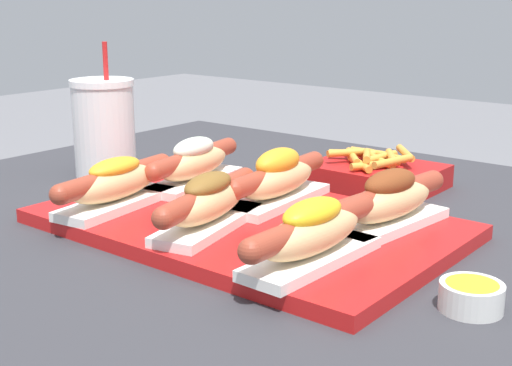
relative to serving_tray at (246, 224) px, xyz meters
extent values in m
cube|color=red|center=(0.00, 0.00, 0.00)|extent=(0.51, 0.33, 0.02)
cube|color=white|center=(-0.16, -0.08, 0.02)|extent=(0.08, 0.19, 0.01)
ellipsoid|color=#DBB77A|center=(-0.16, -0.08, 0.04)|extent=(0.07, 0.16, 0.04)
cylinder|color=#9E3D28|center=(-0.16, -0.08, 0.05)|extent=(0.05, 0.20, 0.03)
sphere|color=#9E3D28|center=(-0.15, -0.17, 0.05)|extent=(0.03, 0.03, 0.03)
sphere|color=#9E3D28|center=(-0.17, 0.02, 0.05)|extent=(0.03, 0.03, 0.03)
ellipsoid|color=gold|center=(-0.16, -0.08, 0.06)|extent=(0.05, 0.09, 0.02)
cube|color=white|center=(0.00, -0.06, 0.02)|extent=(0.10, 0.19, 0.01)
ellipsoid|color=#DBB77A|center=(0.00, -0.06, 0.04)|extent=(0.08, 0.16, 0.04)
cylinder|color=#9E3D28|center=(0.00, -0.06, 0.05)|extent=(0.07, 0.19, 0.03)
sphere|color=#9E3D28|center=(0.02, -0.16, 0.05)|extent=(0.03, 0.03, 0.03)
sphere|color=#9E3D28|center=(-0.03, 0.03, 0.05)|extent=(0.03, 0.03, 0.03)
ellipsoid|color=brown|center=(0.00, -0.06, 0.06)|extent=(0.06, 0.09, 0.03)
cube|color=white|center=(0.16, -0.08, 0.02)|extent=(0.07, 0.18, 0.01)
ellipsoid|color=#DBB77A|center=(0.16, -0.08, 0.04)|extent=(0.05, 0.16, 0.04)
cylinder|color=#9E3D28|center=(0.16, -0.08, 0.05)|extent=(0.03, 0.19, 0.03)
sphere|color=#9E3D28|center=(0.15, -0.18, 0.05)|extent=(0.03, 0.03, 0.03)
sphere|color=#9E3D28|center=(0.16, 0.02, 0.05)|extent=(0.03, 0.03, 0.03)
ellipsoid|color=yellow|center=(0.16, -0.08, 0.06)|extent=(0.04, 0.09, 0.03)
cube|color=white|center=(-0.16, 0.07, 0.02)|extent=(0.09, 0.19, 0.01)
ellipsoid|color=#DBB77A|center=(-0.16, 0.07, 0.04)|extent=(0.07, 0.16, 0.04)
cylinder|color=#9E3D28|center=(-0.16, 0.07, 0.05)|extent=(0.06, 0.20, 0.03)
sphere|color=#9E3D28|center=(-0.14, -0.02, 0.05)|extent=(0.03, 0.03, 0.03)
sphere|color=#9E3D28|center=(-0.17, 0.17, 0.05)|extent=(0.03, 0.03, 0.03)
ellipsoid|color=silver|center=(-0.16, 0.07, 0.07)|extent=(0.05, 0.09, 0.03)
cube|color=white|center=(0.00, 0.07, 0.02)|extent=(0.07, 0.18, 0.01)
ellipsoid|color=#DBB77A|center=(0.00, 0.07, 0.04)|extent=(0.06, 0.16, 0.04)
cylinder|color=#9E3D28|center=(0.00, 0.07, 0.05)|extent=(0.04, 0.20, 0.03)
sphere|color=#9E3D28|center=(0.00, -0.03, 0.05)|extent=(0.03, 0.03, 0.03)
sphere|color=#9E3D28|center=(-0.01, 0.17, 0.05)|extent=(0.03, 0.03, 0.03)
ellipsoid|color=gold|center=(0.00, 0.07, 0.07)|extent=(0.05, 0.09, 0.04)
cube|color=white|center=(0.16, 0.07, 0.02)|extent=(0.08, 0.18, 0.01)
ellipsoid|color=#DBB77A|center=(0.16, 0.07, 0.04)|extent=(0.06, 0.16, 0.04)
cylinder|color=#9E3D28|center=(0.16, 0.07, 0.05)|extent=(0.05, 0.20, 0.03)
sphere|color=#9E3D28|center=(0.15, -0.02, 0.05)|extent=(0.03, 0.03, 0.03)
sphere|color=#9E3D28|center=(0.17, 0.17, 0.05)|extent=(0.03, 0.03, 0.03)
ellipsoid|color=brown|center=(0.16, 0.07, 0.07)|extent=(0.05, 0.09, 0.03)
cylinder|color=silver|center=(0.32, -0.05, 0.00)|extent=(0.06, 0.06, 0.03)
cylinder|color=yellow|center=(0.32, -0.05, 0.01)|extent=(0.05, 0.05, 0.01)
cylinder|color=white|center=(-0.36, 0.08, 0.06)|extent=(0.10, 0.10, 0.15)
cylinder|color=white|center=(-0.36, 0.08, 0.14)|extent=(0.10, 0.10, 0.01)
cylinder|color=red|center=(-0.35, 0.08, 0.18)|extent=(0.01, 0.01, 0.06)
cube|color=#B21919|center=(0.02, 0.29, 0.01)|extent=(0.19, 0.15, 0.03)
cylinder|color=gold|center=(0.07, 0.25, 0.04)|extent=(0.03, 0.08, 0.01)
cylinder|color=gold|center=(0.05, 0.29, 0.04)|extent=(0.05, 0.06, 0.01)
cylinder|color=gold|center=(0.05, 0.32, 0.04)|extent=(0.06, 0.07, 0.01)
cylinder|color=gold|center=(0.02, 0.29, 0.03)|extent=(0.08, 0.05, 0.01)
cylinder|color=gold|center=(0.02, 0.32, 0.04)|extent=(0.08, 0.03, 0.01)
cylinder|color=gold|center=(0.04, 0.26, 0.03)|extent=(0.05, 0.08, 0.01)
cylinder|color=gold|center=(-0.03, 0.30, 0.04)|extent=(0.07, 0.05, 0.01)
cylinder|color=gold|center=(-0.02, 0.27, 0.04)|extent=(0.04, 0.06, 0.01)
cylinder|color=gold|center=(0.01, 0.25, 0.03)|extent=(0.07, 0.06, 0.01)
cylinder|color=gold|center=(-0.01, 0.32, 0.04)|extent=(0.06, 0.01, 0.01)
cylinder|color=gold|center=(0.02, 0.27, 0.04)|extent=(0.04, 0.06, 0.01)
cylinder|color=gold|center=(0.03, 0.29, 0.04)|extent=(0.02, 0.07, 0.01)
cylinder|color=gold|center=(0.00, 0.30, 0.04)|extent=(0.06, 0.03, 0.01)
cylinder|color=gold|center=(-0.01, 0.28, 0.04)|extent=(0.06, 0.07, 0.01)
camera|label=1|loc=(0.55, -0.66, 0.28)|focal=50.00mm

